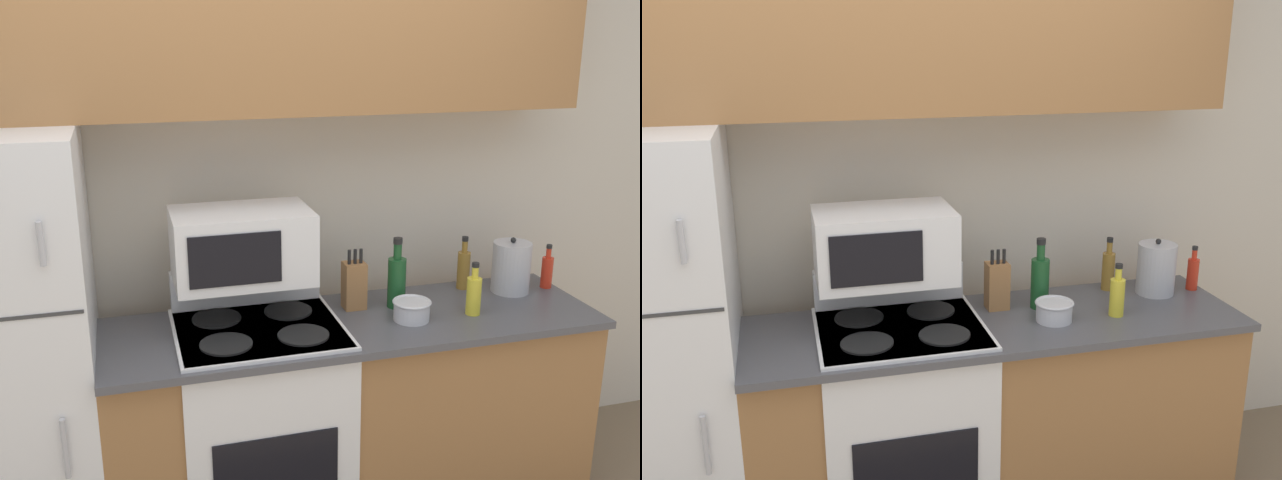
{
  "view_description": "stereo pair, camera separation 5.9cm",
  "coord_description": "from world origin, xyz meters",
  "views": [
    {
      "loc": [
        -0.55,
        -2.23,
        2.03
      ],
      "look_at": [
        0.16,
        0.25,
        1.25
      ],
      "focal_mm": 40.0,
      "sensor_mm": 36.0,
      "label": 1
    },
    {
      "loc": [
        -0.49,
        -2.25,
        2.03
      ],
      "look_at": [
        0.16,
        0.25,
        1.25
      ],
      "focal_mm": 40.0,
      "sensor_mm": 36.0,
      "label": 2
    }
  ],
  "objects": [
    {
      "name": "stove",
      "position": [
        -0.08,
        0.27,
        0.47
      ],
      "size": [
        0.65,
        0.58,
        1.07
      ],
      "color": "white",
      "rests_on": "ground_plane"
    },
    {
      "name": "upper_cabinets",
      "position": [
        0.0,
        0.54,
        2.06
      ],
      "size": [
        2.61,
        0.36,
        0.72
      ],
      "color": "#9E6B3D",
      "rests_on": "refrigerator"
    },
    {
      "name": "knife_block",
      "position": [
        0.35,
        0.39,
        1.0
      ],
      "size": [
        0.09,
        0.08,
        0.26
      ],
      "color": "#9E6B3D",
      "rests_on": "lower_cabinets"
    },
    {
      "name": "bowl",
      "position": [
        0.53,
        0.2,
        0.94
      ],
      "size": [
        0.16,
        0.16,
        0.08
      ],
      "color": "silver",
      "rests_on": "lower_cabinets"
    },
    {
      "name": "bottle_vinegar",
      "position": [
        0.89,
        0.48,
        0.99
      ],
      "size": [
        0.06,
        0.06,
        0.24
      ],
      "color": "olive",
      "rests_on": "lower_cabinets"
    },
    {
      "name": "microwave",
      "position": [
        -0.12,
        0.37,
        1.22
      ],
      "size": [
        0.53,
        0.35,
        0.28
      ],
      "color": "white",
      "rests_on": "stove"
    },
    {
      "name": "kettle",
      "position": [
        1.07,
        0.38,
        1.01
      ],
      "size": [
        0.17,
        0.17,
        0.25
      ],
      "color": "#B7B7BC",
      "rests_on": "lower_cabinets"
    },
    {
      "name": "bottle_wine_green",
      "position": [
        0.52,
        0.35,
        1.02
      ],
      "size": [
        0.08,
        0.08,
        0.3
      ],
      "color": "#194C23",
      "rests_on": "lower_cabinets"
    },
    {
      "name": "refrigerator",
      "position": [
        -1.0,
        0.36,
        0.85
      ],
      "size": [
        0.62,
        0.74,
        1.7
      ],
      "color": "white",
      "rests_on": "ground_plane"
    },
    {
      "name": "bottle_hot_sauce",
      "position": [
        1.26,
        0.38,
        0.98
      ],
      "size": [
        0.05,
        0.05,
        0.2
      ],
      "color": "red",
      "rests_on": "lower_cabinets"
    },
    {
      "name": "bottle_cooking_spray",
      "position": [
        0.79,
        0.19,
        0.98
      ],
      "size": [
        0.06,
        0.06,
        0.22
      ],
      "color": "gold",
      "rests_on": "lower_cabinets"
    },
    {
      "name": "lower_cabinets",
      "position": [
        0.31,
        0.28,
        0.45
      ],
      "size": [
        1.99,
        0.6,
        0.9
      ],
      "color": "#9E6B3D",
      "rests_on": "ground_plane"
    },
    {
      "name": "wall_back",
      "position": [
        0.0,
        0.75,
        1.27
      ],
      "size": [
        8.0,
        0.05,
        2.55
      ],
      "color": "beige",
      "rests_on": "ground_plane"
    }
  ]
}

